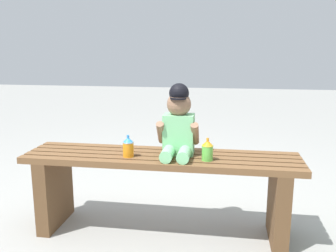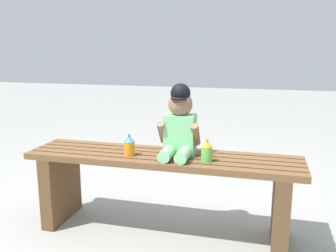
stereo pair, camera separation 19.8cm
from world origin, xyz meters
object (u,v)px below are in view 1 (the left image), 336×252
(park_bench, at_px, (161,182))
(child_figure, at_px, (178,124))
(sippy_cup_left, at_px, (128,147))
(sippy_cup_right, at_px, (207,150))

(park_bench, relative_size, child_figure, 3.86)
(child_figure, distance_m, sippy_cup_left, 0.31)
(park_bench, bearing_deg, sippy_cup_left, -160.38)
(sippy_cup_right, bearing_deg, park_bench, 166.83)
(child_figure, bearing_deg, sippy_cup_right, -25.70)
(sippy_cup_left, height_order, sippy_cup_right, same)
(park_bench, bearing_deg, child_figure, 11.13)
(child_figure, relative_size, sippy_cup_right, 3.26)
(child_figure, xyz_separation_m, sippy_cup_right, (0.17, -0.08, -0.12))
(park_bench, height_order, sippy_cup_right, sippy_cup_right)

